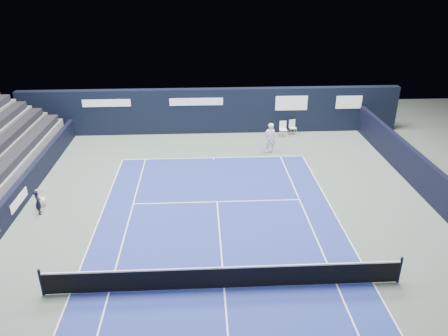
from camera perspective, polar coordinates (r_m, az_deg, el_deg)
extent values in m
plane|color=#4E5D55|center=(17.92, -0.34, -11.31)|extent=(48.00, 48.00, 0.00)
cube|color=navy|center=(16.34, 0.02, -15.42)|extent=(10.97, 23.77, 0.01)
cube|color=black|center=(23.65, 25.46, -1.91)|extent=(0.30, 22.00, 1.80)
cube|color=white|center=(30.09, 7.75, 4.97)|extent=(0.48, 0.46, 0.04)
cube|color=white|center=(30.18, 7.69, 5.62)|extent=(0.46, 0.05, 0.55)
cylinder|color=white|center=(30.38, 8.01, 4.67)|extent=(0.03, 0.03, 0.48)
cylinder|color=white|center=(30.30, 7.28, 4.65)|extent=(0.03, 0.03, 0.48)
cylinder|color=white|center=(30.04, 8.17, 4.42)|extent=(0.03, 0.03, 0.48)
cylinder|color=white|center=(29.95, 7.43, 4.40)|extent=(0.03, 0.03, 0.48)
cube|color=silver|center=(30.61, 8.98, 5.20)|extent=(0.51, 0.49, 0.04)
cube|color=silver|center=(30.69, 8.88, 5.81)|extent=(0.44, 0.11, 0.53)
cylinder|color=silver|center=(30.91, 9.16, 4.92)|extent=(0.03, 0.03, 0.47)
cylinder|color=silver|center=(30.77, 8.50, 4.88)|extent=(0.03, 0.03, 0.47)
cylinder|color=silver|center=(30.60, 9.41, 4.70)|extent=(0.03, 0.03, 0.47)
cylinder|color=silver|center=(30.46, 8.74, 4.65)|extent=(0.03, 0.03, 0.47)
cube|color=silver|center=(22.79, -22.82, -3.79)|extent=(0.46, 0.45, 0.04)
cube|color=silver|center=(22.84, -22.88, -3.06)|extent=(0.38, 0.12, 0.46)
cylinder|color=silver|center=(23.00, -22.30, -4.01)|extent=(0.02, 0.02, 0.41)
cylinder|color=silver|center=(23.05, -23.11, -4.10)|extent=(0.02, 0.02, 0.41)
cylinder|color=silver|center=(22.72, -22.36, -4.38)|extent=(0.02, 0.02, 0.41)
cylinder|color=silver|center=(22.77, -23.18, -4.47)|extent=(0.02, 0.02, 0.41)
imported|color=black|center=(22.13, -23.10, -4.13)|extent=(0.43, 0.51, 1.20)
cube|color=white|center=(26.55, -1.38, 1.35)|extent=(10.97, 0.06, 0.00)
cube|color=white|center=(17.45, 18.88, -13.98)|extent=(0.06, 23.77, 0.00)
cube|color=white|center=(17.02, -19.47, -15.21)|extent=(0.06, 23.77, 0.00)
cube|color=white|center=(17.02, 14.45, -14.46)|extent=(0.06, 23.77, 0.00)
cube|color=white|center=(16.68, -14.79, -15.42)|extent=(0.06, 23.77, 0.00)
cube|color=white|center=(21.62, -0.91, -4.42)|extent=(8.23, 0.06, 0.00)
cube|color=white|center=(16.34, 0.02, -15.41)|extent=(0.06, 12.80, 0.00)
cube|color=white|center=(26.41, -1.37, 1.22)|extent=(0.06, 0.30, 0.00)
cylinder|color=black|center=(17.48, 21.98, -12.24)|extent=(0.10, 0.10, 1.10)
cylinder|color=black|center=(16.98, -22.77, -13.62)|extent=(0.10, 0.10, 1.10)
cube|color=black|center=(16.05, 0.02, -14.18)|extent=(12.80, 0.03, 0.86)
cube|color=white|center=(15.78, 0.02, -12.91)|extent=(12.80, 0.05, 0.06)
cube|color=black|center=(30.34, -1.70, 7.48)|extent=(26.00, 0.60, 3.10)
cube|color=silver|center=(30.48, -15.11, 8.19)|extent=(3.20, 0.02, 0.50)
cube|color=silver|center=(29.82, -3.64, 8.63)|extent=(3.60, 0.02, 0.50)
cube|color=silver|center=(30.50, 8.80, 8.37)|extent=(2.20, 0.02, 1.00)
cube|color=silver|center=(31.56, 16.01, 8.26)|extent=(1.80, 0.02, 0.90)
cube|color=black|center=(22.76, -25.59, -3.82)|extent=(0.30, 22.00, 1.20)
cube|color=silver|center=(22.69, -25.19, -3.82)|extent=(0.02, 2.00, 0.45)
cube|color=#555558|center=(23.71, -26.20, -2.19)|extent=(0.90, 16.00, 1.65)
cube|color=black|center=(23.31, -26.66, 0.06)|extent=(0.63, 15.20, 0.40)
imported|color=white|center=(27.18, 6.03, 3.95)|extent=(0.76, 0.56, 1.92)
cylinder|color=black|center=(26.85, 5.81, 3.89)|extent=(0.03, 0.29, 0.13)
torus|color=black|center=(26.58, 5.90, 3.90)|extent=(0.30, 0.13, 0.29)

